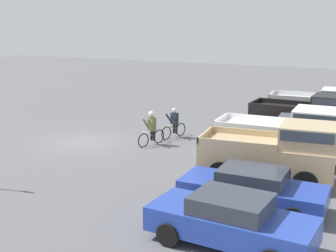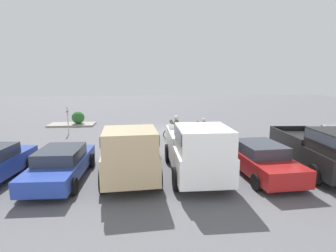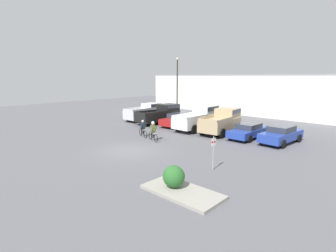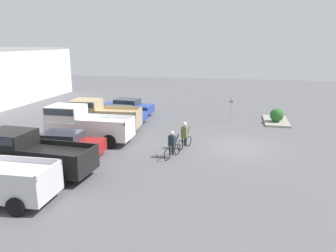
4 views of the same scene
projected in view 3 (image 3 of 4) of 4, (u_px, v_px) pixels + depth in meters
ground_plane at (130, 151)px, 19.51m from camera, size 80.00×80.00×0.00m
warehouse_building at (277, 94)px, 39.17m from camera, size 39.49×12.24×5.72m
pickup_truck_0 at (145, 112)px, 32.84m from camera, size 2.27×4.94×2.06m
pickup_truck_1 at (161, 114)px, 30.94m from camera, size 2.46×5.54×2.14m
sedan_0 at (178, 120)px, 29.07m from camera, size 2.21×4.80×1.42m
pickup_truck_2 at (199, 118)px, 27.15m from camera, size 2.28×5.50×2.40m
pickup_truck_3 at (222, 121)px, 25.28m from camera, size 2.58×5.07×2.33m
sedan_1 at (248, 131)px, 23.34m from camera, size 2.02×4.74×1.34m
sedan_2 at (281, 134)px, 21.54m from camera, size 2.28×4.68×1.47m
cyclist_0 at (153, 131)px, 22.37m from camera, size 1.68×0.66×1.71m
cyclist_1 at (143, 128)px, 23.87m from camera, size 1.72×0.67×1.58m
fire_lane_sign at (213, 150)px, 15.26m from camera, size 0.09×0.30×2.02m
lamppost at (177, 84)px, 33.56m from camera, size 0.36×0.36×7.77m
curb_island at (182, 192)px, 12.36m from camera, size 3.87×1.91×0.15m
shrub at (174, 176)px, 12.64m from camera, size 1.08×1.08×1.08m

